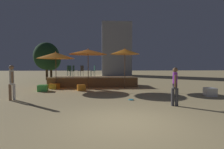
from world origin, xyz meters
The scene contains 19 objects.
ground_plane centered at (0.00, 0.00, 0.00)m, with size 120.00×120.00×0.00m, color tan.
wooden_deck centered at (-1.30, 9.66, 0.38)m, with size 7.02×2.39×0.83m.
patio_umbrella_0 centered at (1.09, 7.89, 2.75)m, with size 2.19×2.19×3.03m.
patio_umbrella_1 centered at (-1.62, 7.88, 2.71)m, with size 2.80×2.80×2.97m.
patio_umbrella_2 centered at (-4.07, 8.37, 2.47)m, with size 2.79×2.79×2.78m.
cube_seat_0 centered at (-4.57, 6.84, 0.21)m, with size 0.65×0.65×0.41m.
cube_seat_1 centered at (-4.10, 8.03, 0.19)m, with size 0.71×0.71×0.38m.
cube_seat_2 centered at (-2.03, 6.93, 0.20)m, with size 0.63×0.63×0.40m.
cube_seat_3 centered at (5.34, 4.18, 0.23)m, with size 0.63×0.63×0.47m.
person_0 centered at (-5.05, 3.76, 0.93)m, with size 0.33×0.43×1.72m.
person_1 centered at (2.38, 2.02, 0.86)m, with size 0.28×0.50×1.62m.
bistro_chair_0 centered at (-2.30, 9.66, 1.37)m, with size 0.48×0.48×0.90m.
bistro_chair_1 centered at (-2.92, 8.94, 1.37)m, with size 0.42×0.41×0.90m.
bistro_chair_2 centered at (-3.42, 10.24, 1.37)m, with size 0.42×0.42×0.90m.
bistro_chair_3 centered at (-1.29, 9.73, 1.37)m, with size 0.43×0.43×0.90m.
frisbee_disc centered at (0.77, 3.40, 0.02)m, with size 0.26×0.26×0.03m.
background_tree_0 centered at (-6.97, 17.58, 2.45)m, with size 2.40×2.40×3.79m.
background_tree_1 centered at (-7.20, 16.56, 2.87)m, with size 3.01×3.01×4.53m.
distant_building centered at (2.14, 26.85, 4.64)m, with size 5.12×4.60×9.28m.
Camera 1 is at (-0.74, -5.04, 1.67)m, focal length 28.00 mm.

